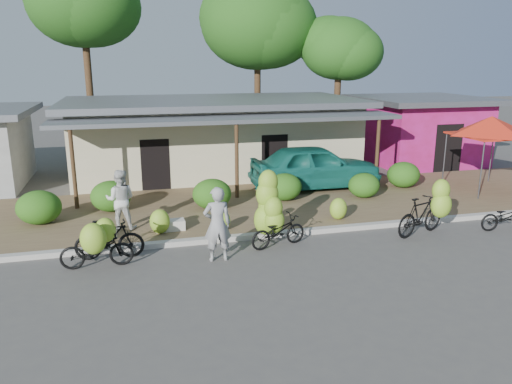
{
  "coord_description": "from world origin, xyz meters",
  "views": [
    {
      "loc": [
        -3.77,
        -11.24,
        5.03
      ],
      "look_at": [
        -0.15,
        2.73,
        1.2
      ],
      "focal_mm": 35.0,
      "sensor_mm": 36.0,
      "label": 1
    }
  ],
  "objects_px": {
    "bike_center": "(273,216)",
    "bystander": "(120,200)",
    "bike_left": "(109,238)",
    "vendor": "(217,224)",
    "tree_center_right": "(254,21)",
    "teal_van": "(315,166)",
    "bike_far_left": "(96,248)",
    "tree_near_right": "(335,47)",
    "red_canopy": "(491,126)",
    "bike_right": "(425,212)",
    "bike_far_right": "(506,217)",
    "sack_far": "(102,234)",
    "tree_far_center": "(78,1)",
    "sack_near": "(170,225)"
  },
  "relations": [
    {
      "from": "bike_left",
      "to": "vendor",
      "type": "height_order",
      "value": "vendor"
    },
    {
      "from": "bike_center",
      "to": "bike_right",
      "type": "xyz_separation_m",
      "value": [
        4.48,
        -0.54,
        -0.08
      ]
    },
    {
      "from": "red_canopy",
      "to": "bike_far_left",
      "type": "distance_m",
      "value": 14.98
    },
    {
      "from": "vendor",
      "to": "tree_near_right",
      "type": "bearing_deg",
      "value": -122.28
    },
    {
      "from": "sack_near",
      "to": "tree_center_right",
      "type": "bearing_deg",
      "value": 66.08
    },
    {
      "from": "tree_near_right",
      "to": "bike_far_left",
      "type": "relative_size",
      "value": 4.1
    },
    {
      "from": "sack_near",
      "to": "bike_right",
      "type": "bearing_deg",
      "value": -15.91
    },
    {
      "from": "bike_left",
      "to": "teal_van",
      "type": "relative_size",
      "value": 0.35
    },
    {
      "from": "bike_far_right",
      "to": "tree_far_center",
      "type": "bearing_deg",
      "value": 46.45
    },
    {
      "from": "tree_near_right",
      "to": "bike_right",
      "type": "xyz_separation_m",
      "value": [
        -2.82,
        -13.64,
        -4.97
      ]
    },
    {
      "from": "red_canopy",
      "to": "teal_van",
      "type": "distance_m",
      "value": 6.79
    },
    {
      "from": "tree_center_right",
      "to": "bike_center",
      "type": "height_order",
      "value": "tree_center_right"
    },
    {
      "from": "tree_center_right",
      "to": "tree_near_right",
      "type": "bearing_deg",
      "value": -26.57
    },
    {
      "from": "red_canopy",
      "to": "sack_far",
      "type": "bearing_deg",
      "value": -171.81
    },
    {
      "from": "bike_center",
      "to": "sack_far",
      "type": "xyz_separation_m",
      "value": [
        -4.67,
        1.26,
        -0.55
      ]
    },
    {
      "from": "bike_left",
      "to": "bike_far_right",
      "type": "xyz_separation_m",
      "value": [
        11.6,
        -0.61,
        -0.16
      ]
    },
    {
      "from": "red_canopy",
      "to": "bystander",
      "type": "xyz_separation_m",
      "value": [
        -13.7,
        -1.3,
        -1.59
      ]
    },
    {
      "from": "bike_center",
      "to": "teal_van",
      "type": "height_order",
      "value": "bike_center"
    },
    {
      "from": "sack_far",
      "to": "bike_center",
      "type": "bearing_deg",
      "value": -15.08
    },
    {
      "from": "bike_left",
      "to": "teal_van",
      "type": "height_order",
      "value": "teal_van"
    },
    {
      "from": "tree_center_right",
      "to": "bystander",
      "type": "xyz_separation_m",
      "value": [
        -7.41,
        -13.1,
        -6.04
      ]
    },
    {
      "from": "tree_far_center",
      "to": "sack_near",
      "type": "bearing_deg",
      "value": -77.21
    },
    {
      "from": "bike_center",
      "to": "bystander",
      "type": "bearing_deg",
      "value": 48.53
    },
    {
      "from": "tree_center_right",
      "to": "tree_near_right",
      "type": "distance_m",
      "value": 4.68
    },
    {
      "from": "tree_center_right",
      "to": "teal_van",
      "type": "relative_size",
      "value": 1.84
    },
    {
      "from": "tree_center_right",
      "to": "vendor",
      "type": "height_order",
      "value": "tree_center_right"
    },
    {
      "from": "vendor",
      "to": "bystander",
      "type": "bearing_deg",
      "value": -49.23
    },
    {
      "from": "tree_far_center",
      "to": "vendor",
      "type": "xyz_separation_m",
      "value": [
        3.98,
        -15.44,
        -6.85
      ]
    },
    {
      "from": "bike_far_right",
      "to": "bystander",
      "type": "relative_size",
      "value": 0.92
    },
    {
      "from": "bike_center",
      "to": "bike_far_right",
      "type": "height_order",
      "value": "bike_center"
    },
    {
      "from": "tree_center_right",
      "to": "teal_van",
      "type": "distance_m",
      "value": 11.65
    },
    {
      "from": "tree_center_right",
      "to": "bike_far_right",
      "type": "distance_m",
      "value": 17.59
    },
    {
      "from": "bike_left",
      "to": "teal_van",
      "type": "xyz_separation_m",
      "value": [
        7.68,
        5.27,
        0.4
      ]
    },
    {
      "from": "tree_center_right",
      "to": "vendor",
      "type": "xyz_separation_m",
      "value": [
        -5.01,
        -15.94,
        -6.08
      ]
    },
    {
      "from": "tree_center_right",
      "to": "red_canopy",
      "type": "xyz_separation_m",
      "value": [
        6.29,
        -11.8,
        -4.45
      ]
    },
    {
      "from": "tree_near_right",
      "to": "bike_far_left",
      "type": "xyz_separation_m",
      "value": [
        -12.01,
        -13.75,
        -5.14
      ]
    },
    {
      "from": "red_canopy",
      "to": "bike_far_left",
      "type": "relative_size",
      "value": 1.96
    },
    {
      "from": "bike_far_right",
      "to": "sack_far",
      "type": "height_order",
      "value": "bike_far_right"
    },
    {
      "from": "bike_left",
      "to": "sack_near",
      "type": "xyz_separation_m",
      "value": [
        1.69,
        1.62,
        -0.32
      ]
    },
    {
      "from": "bike_center",
      "to": "tree_far_center",
      "type": "bearing_deg",
      "value": 5.92
    },
    {
      "from": "red_canopy",
      "to": "bystander",
      "type": "height_order",
      "value": "red_canopy"
    },
    {
      "from": "tree_near_right",
      "to": "vendor",
      "type": "distance_m",
      "value": 17.26
    },
    {
      "from": "bike_right",
      "to": "vendor",
      "type": "distance_m",
      "value": 6.2
    },
    {
      "from": "sack_near",
      "to": "bystander",
      "type": "relative_size",
      "value": 0.47
    },
    {
      "from": "bike_right",
      "to": "sack_near",
      "type": "distance_m",
      "value": 7.51
    },
    {
      "from": "bike_far_left",
      "to": "vendor",
      "type": "relative_size",
      "value": 0.91
    },
    {
      "from": "bike_center",
      "to": "bystander",
      "type": "xyz_separation_m",
      "value": [
        -4.11,
        2.01,
        0.21
      ]
    },
    {
      "from": "red_canopy",
      "to": "teal_van",
      "type": "relative_size",
      "value": 0.68
    },
    {
      "from": "tree_far_center",
      "to": "sack_near",
      "type": "relative_size",
      "value": 11.62
    },
    {
      "from": "tree_near_right",
      "to": "red_canopy",
      "type": "bearing_deg",
      "value": -76.85
    }
  ]
}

